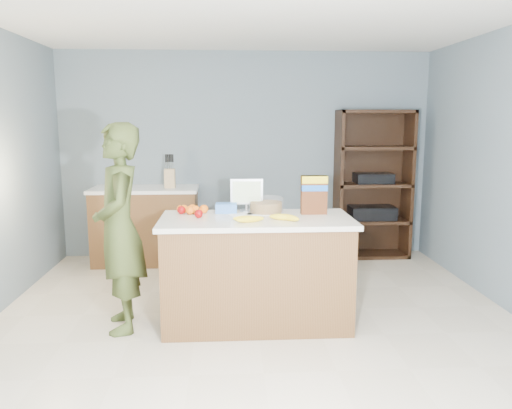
{
  "coord_description": "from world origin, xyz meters",
  "views": [
    {
      "loc": [
        -0.24,
        -3.66,
        1.69
      ],
      "look_at": [
        0.0,
        0.35,
        1.0
      ],
      "focal_mm": 35.0,
      "sensor_mm": 36.0,
      "label": 1
    }
  ],
  "objects": [
    {
      "name": "cereal_box",
      "position": [
        0.49,
        0.43,
        1.09
      ],
      "size": [
        0.22,
        0.08,
        0.32
      ],
      "color": "#592B14",
      "rests_on": "counter_peninsula"
    },
    {
      "name": "person",
      "position": [
        -1.09,
        0.27,
        0.83
      ],
      "size": [
        0.53,
        0.69,
        1.67
      ],
      "primitive_type": "imported",
      "rotation": [
        0.0,
        0.0,
        -1.33
      ],
      "color": "#38431C",
      "rests_on": "ground"
    },
    {
      "name": "tv",
      "position": [
        -0.07,
        0.6,
        1.06
      ],
      "size": [
        0.28,
        0.12,
        0.28
      ],
      "color": "silver",
      "rests_on": "counter_peninsula"
    },
    {
      "name": "walls",
      "position": [
        0.0,
        0.0,
        1.65
      ],
      "size": [
        4.52,
        5.02,
        2.51
      ],
      "color": "slate",
      "rests_on": "ground"
    },
    {
      "name": "oranges",
      "position": [
        -0.54,
        0.51,
        0.94
      ],
      "size": [
        0.27,
        0.15,
        0.07
      ],
      "color": "orange",
      "rests_on": "counter_peninsula"
    },
    {
      "name": "salad_bowl",
      "position": [
        0.1,
        0.53,
        0.96
      ],
      "size": [
        0.3,
        0.3,
        0.13
      ],
      "color": "#267219",
      "rests_on": "counter_peninsula"
    },
    {
      "name": "floor",
      "position": [
        0.0,
        0.0,
        0.0
      ],
      "size": [
        4.5,
        5.0,
        0.02
      ],
      "primitive_type": "cube",
      "color": "beige",
      "rests_on": "ground"
    },
    {
      "name": "knife_block",
      "position": [
        -0.9,
        2.16,
        1.02
      ],
      "size": [
        0.12,
        0.1,
        0.31
      ],
      "color": "tan",
      "rests_on": "back_cabinet"
    },
    {
      "name": "envelopes",
      "position": [
        -0.03,
        0.44,
        0.9
      ],
      "size": [
        0.39,
        0.18,
        0.0
      ],
      "color": "white",
      "rests_on": "counter_peninsula"
    },
    {
      "name": "back_cabinet",
      "position": [
        -1.2,
        2.2,
        0.45
      ],
      "size": [
        1.24,
        0.62,
        0.9
      ],
      "color": "brown",
      "rests_on": "ground"
    },
    {
      "name": "shelving_unit",
      "position": [
        1.55,
        2.35,
        0.86
      ],
      "size": [
        0.9,
        0.4,
        1.8
      ],
      "color": "black",
      "rests_on": "ground"
    },
    {
      "name": "blue_carton",
      "position": [
        -0.24,
        0.54,
        0.94
      ],
      "size": [
        0.18,
        0.13,
        0.08
      ],
      "primitive_type": "cube",
      "rotation": [
        0.0,
        0.0,
        -0.04
      ],
      "color": "blue",
      "rests_on": "counter_peninsula"
    },
    {
      "name": "apples",
      "position": [
        -0.54,
        0.4,
        0.93
      ],
      "size": [
        0.22,
        0.25,
        0.07
      ],
      "color": "#8D0809",
      "rests_on": "counter_peninsula"
    },
    {
      "name": "counter_peninsula",
      "position": [
        0.0,
        0.3,
        0.42
      ],
      "size": [
        1.56,
        0.76,
        0.9
      ],
      "color": "brown",
      "rests_on": "ground"
    },
    {
      "name": "bananas",
      "position": [
        0.08,
        0.15,
        0.93
      ],
      "size": [
        0.53,
        0.22,
        0.05
      ],
      "color": "yellow",
      "rests_on": "counter_peninsula"
    }
  ]
}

